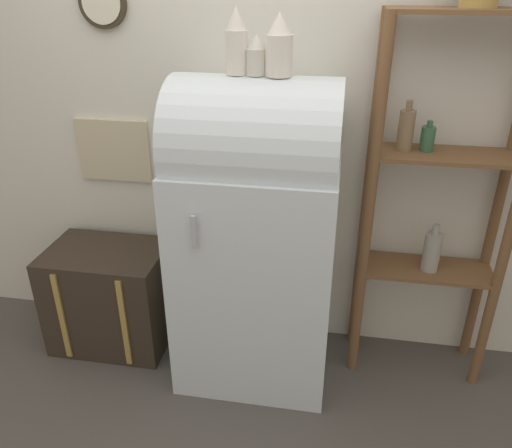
{
  "coord_description": "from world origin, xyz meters",
  "views": [
    {
      "loc": [
        0.37,
        -1.9,
        1.94
      ],
      "look_at": [
        -0.0,
        0.23,
        0.86
      ],
      "focal_mm": 35.0,
      "sensor_mm": 36.0,
      "label": 1
    }
  ],
  "objects": [
    {
      "name": "vase_right",
      "position": [
        0.1,
        0.23,
        1.68
      ],
      "size": [
        0.11,
        0.11,
        0.25
      ],
      "color": "silver",
      "rests_on": "refrigerator"
    },
    {
      "name": "vase_center",
      "position": [
        0.0,
        0.24,
        1.64
      ],
      "size": [
        0.09,
        0.09,
        0.16
      ],
      "color": "beige",
      "rests_on": "refrigerator"
    },
    {
      "name": "suitcase_trunk",
      "position": [
        -0.85,
        0.29,
        0.3
      ],
      "size": [
        0.65,
        0.46,
        0.6
      ],
      "color": "#33281E",
      "rests_on": "ground_plane"
    },
    {
      "name": "refrigerator",
      "position": [
        -0.0,
        0.23,
        0.81
      ],
      "size": [
        0.76,
        0.67,
        1.56
      ],
      "color": "silver",
      "rests_on": "ground_plane"
    },
    {
      "name": "shelf_unit",
      "position": [
        0.84,
        0.39,
        1.02
      ],
      "size": [
        0.68,
        0.28,
        1.82
      ],
      "color": "brown",
      "rests_on": "ground_plane"
    },
    {
      "name": "ground_plane",
      "position": [
        0.0,
        0.0,
        0.0
      ],
      "size": [
        12.0,
        12.0,
        0.0
      ],
      "primitive_type": "plane",
      "color": "#4C4742"
    },
    {
      "name": "wall_back",
      "position": [
        -0.0,
        0.57,
        1.35
      ],
      "size": [
        7.0,
        0.09,
        2.7
      ],
      "color": "silver",
      "rests_on": "ground_plane"
    },
    {
      "name": "vase_left",
      "position": [
        -0.08,
        0.24,
        1.69
      ],
      "size": [
        0.1,
        0.1,
        0.27
      ],
      "color": "silver",
      "rests_on": "refrigerator"
    }
  ]
}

